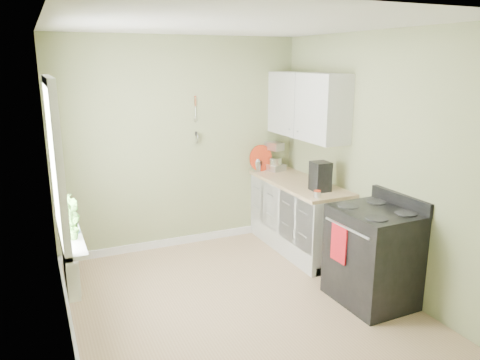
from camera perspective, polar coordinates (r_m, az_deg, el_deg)
name	(u,v)px	position (r m, az deg, el deg)	size (l,w,h in m)	color
floor	(238,305)	(4.90, -0.19, -15.01)	(3.20, 3.60, 0.02)	#A6825C
ceiling	(238,23)	(4.28, -0.22, 18.60)	(3.20, 3.60, 0.02)	white
wall_back	(181,144)	(6.06, -7.23, 4.33)	(3.20, 0.02, 2.70)	#929968
wall_left	(56,194)	(4.04, -21.56, -1.64)	(0.02, 3.60, 2.70)	#929968
wall_right	(375,160)	(5.25, 16.08, 2.32)	(0.02, 3.60, 2.70)	#929968
base_cabinets	(299,217)	(6.09, 7.17, -4.51)	(0.60, 1.60, 0.87)	silver
countertop	(299,183)	(5.95, 7.22, -0.38)	(0.64, 1.60, 0.04)	tan
upper_cabinets	(307,106)	(5.94, 8.14, 8.97)	(0.35, 1.40, 0.80)	silver
window	(55,163)	(4.28, -21.68, 1.99)	(0.06, 1.14, 1.44)	white
window_sill	(71,235)	(4.47, -19.95, -6.34)	(0.18, 1.14, 0.04)	white
radiator	(71,272)	(4.54, -19.92, -10.49)	(0.12, 0.50, 0.35)	white
wall_utensils	(196,127)	(6.06, -5.39, 6.44)	(0.02, 0.14, 0.58)	tan
stove	(373,255)	(4.95, 15.95, -8.80)	(0.72, 0.81, 1.10)	black
stand_mixer	(272,157)	(6.54, 3.94, 2.87)	(0.30, 0.39, 0.44)	#B2B2B7
kettle	(257,165)	(6.43, 2.08, 1.83)	(0.18, 0.10, 0.18)	silver
coffee_maker	(320,177)	(5.53, 9.74, 0.35)	(0.21, 0.23, 0.34)	black
red_tray	(261,158)	(6.43, 2.56, 2.68)	(0.36, 0.36, 0.02)	red
jar	(317,194)	(5.27, 9.41, -1.70)	(0.08, 0.08, 0.08)	beige
plant_a	(72,221)	(4.25, -19.82, -4.77)	(0.17, 0.12, 0.33)	#386922
plant_b	(70,216)	(4.42, -20.02, -4.16)	(0.17, 0.14, 0.31)	#386922
plant_c	(67,208)	(4.75, -20.35, -3.17)	(0.15, 0.15, 0.27)	#386922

